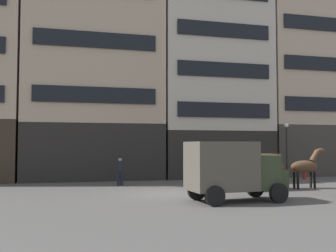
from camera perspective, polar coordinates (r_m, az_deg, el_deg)
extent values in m
plane|color=#4C4947|center=(19.58, -0.03, -10.15)|extent=(120.00, 120.00, 0.00)
cube|color=black|center=(29.55, -11.19, -3.77)|extent=(9.89, 6.61, 4.00)
cube|color=tan|center=(30.43, -11.04, 10.91)|extent=(9.89, 6.61, 11.43)
cube|color=black|center=(26.41, -10.79, 4.61)|extent=(8.31, 0.12, 1.10)
cube|color=black|center=(27.17, -10.71, 12.60)|extent=(8.31, 0.12, 1.10)
cube|color=black|center=(31.39, 6.26, -4.16)|extent=(8.61, 6.61, 3.57)
cube|color=#B7AD9E|center=(32.18, 6.19, 9.88)|extent=(8.61, 6.61, 12.05)
cube|color=black|center=(28.36, 8.54, 2.38)|extent=(7.23, 0.12, 1.10)
cube|color=black|center=(28.79, 8.49, 8.36)|extent=(7.23, 0.12, 1.10)
cube|color=black|center=(29.53, 8.45, 14.10)|extent=(7.23, 0.12, 1.10)
cube|color=#38332D|center=(34.82, 18.48, -3.47)|extent=(6.73, 6.61, 4.09)
cube|color=tan|center=(35.76, 18.25, 10.34)|extent=(6.73, 6.61, 12.97)
cube|color=black|center=(32.18, 21.55, 3.07)|extent=(5.65, 0.12, 1.10)
cube|color=black|center=(32.67, 21.45, 8.74)|extent=(5.65, 0.12, 1.10)
cube|color=black|center=(33.47, 21.34, 14.19)|extent=(5.65, 0.12, 1.10)
cube|color=brown|center=(21.77, 13.36, -7.49)|extent=(2.74, 1.40, 0.36)
cube|color=brown|center=(21.72, 13.33, -5.57)|extent=(2.33, 1.19, 1.10)
cube|color=brown|center=(22.31, 15.93, -6.11)|extent=(0.44, 1.05, 0.50)
cylinder|color=black|center=(22.84, 14.48, -7.64)|extent=(1.10, 0.12, 1.10)
cylinder|color=black|center=(21.62, 16.39, -7.88)|extent=(1.10, 0.12, 1.10)
cylinder|color=black|center=(21.99, 10.38, -7.87)|extent=(1.10, 0.12, 1.10)
cylinder|color=black|center=(20.73, 12.12, -8.15)|extent=(1.10, 0.12, 1.10)
ellipsoid|color=#513823|center=(23.18, 19.78, -5.76)|extent=(1.72, 0.66, 0.70)
cylinder|color=#513823|center=(23.58, 21.18, -4.22)|extent=(0.67, 0.34, 0.76)
ellipsoid|color=#513823|center=(23.82, 21.94, -3.47)|extent=(0.57, 0.26, 0.30)
cylinder|color=#513823|center=(22.73, 18.11, -6.23)|extent=(0.27, 0.11, 0.65)
cylinder|color=black|center=(23.70, 20.65, -7.55)|extent=(0.14, 0.14, 0.95)
cylinder|color=black|center=(23.41, 21.17, -7.60)|extent=(0.14, 0.14, 0.95)
cylinder|color=black|center=(23.07, 18.42, -7.72)|extent=(0.14, 0.14, 0.95)
cylinder|color=black|center=(22.77, 18.94, -7.78)|extent=(0.14, 0.14, 0.95)
cube|color=#2D3823|center=(17.61, 13.29, -6.73)|extent=(1.53, 1.81, 1.50)
cube|color=#2D3823|center=(18.00, 15.22, -7.58)|extent=(1.01, 1.51, 0.80)
cube|color=#4C473D|center=(16.72, 7.98, -5.95)|extent=(2.94, 2.12, 2.10)
cube|color=silver|center=(17.83, 14.52, -5.86)|extent=(0.30, 1.37, 0.64)
cylinder|color=black|center=(18.72, 12.97, -9.11)|extent=(0.85, 0.29, 0.84)
cylinder|color=black|center=(17.13, 16.31, -9.65)|extent=(0.85, 0.29, 0.84)
cylinder|color=black|center=(17.38, 4.35, -9.66)|extent=(0.85, 0.29, 0.84)
cylinder|color=black|center=(15.65, 7.06, -10.40)|extent=(0.85, 0.29, 0.84)
cylinder|color=black|center=(23.72, -7.47, -7.83)|extent=(0.16, 0.16, 0.85)
cylinder|color=black|center=(23.75, -6.99, -7.83)|extent=(0.16, 0.16, 0.85)
cylinder|color=black|center=(23.68, -7.22, -6.06)|extent=(0.46, 0.46, 0.62)
sphere|color=tan|center=(23.66, -7.21, -4.99)|extent=(0.22, 0.22, 0.22)
cylinder|color=black|center=(23.66, -7.21, -4.75)|extent=(0.28, 0.28, 0.02)
cylinder|color=black|center=(23.66, -7.21, -4.63)|extent=(0.18, 0.18, 0.09)
cylinder|color=black|center=(29.48, 17.42, -3.89)|extent=(0.12, 0.12, 3.80)
sphere|color=silver|center=(29.52, 17.36, 0.11)|extent=(0.32, 0.32, 0.32)
cylinder|color=maroon|center=(29.52, 19.83, -6.86)|extent=(0.24, 0.24, 0.70)
sphere|color=maroon|center=(29.49, 19.82, -6.15)|extent=(0.22, 0.22, 0.22)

